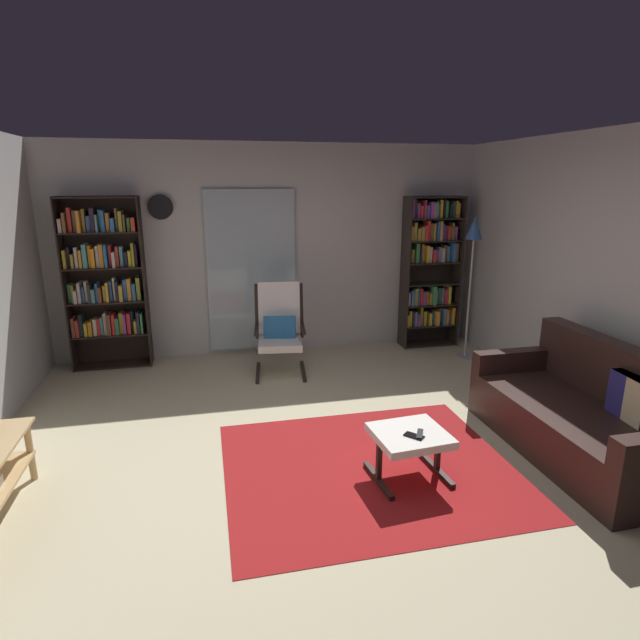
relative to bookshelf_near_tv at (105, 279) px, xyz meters
name	(u,v)px	position (x,y,z in m)	size (l,w,h in m)	color
ground_plane	(324,461)	(1.97, -2.69, -1.05)	(7.02, 7.02, 0.00)	beige
wall_back	(272,250)	(1.97, 0.21, 0.25)	(5.60, 0.06, 2.60)	silver
wall_right	(638,285)	(4.67, -2.69, 0.25)	(0.06, 6.00, 2.60)	silver
glass_door_panel	(252,272)	(1.70, 0.15, 0.00)	(1.10, 0.01, 2.00)	silver
area_rug	(369,468)	(2.28, -2.87, -1.05)	(2.19, 1.89, 0.01)	maroon
bookshelf_near_tv	(105,279)	(0.00, 0.00, 0.00)	(0.87, 0.30, 1.98)	black
bookshelf_near_sofa	(430,267)	(4.00, -0.05, 0.01)	(0.74, 0.30, 1.96)	black
leather_sofa	(586,417)	(4.05, -3.01, -0.74)	(0.88, 1.84, 0.88)	#301D18
lounge_armchair	(280,326)	(1.93, -0.61, -0.51)	(0.64, 0.72, 1.02)	black
ottoman	(410,440)	(2.52, -3.05, -0.74)	(0.56, 0.52, 0.37)	white
tv_remote	(420,434)	(2.57, -3.12, -0.67)	(0.04, 0.14, 0.02)	black
cell_phone	(414,436)	(2.52, -3.12, -0.67)	(0.07, 0.14, 0.01)	black
floor_lamp_by_shelf	(473,244)	(4.26, -0.66, 0.37)	(0.22, 0.22, 1.74)	#A5A5AD
wall_clock	(160,207)	(0.66, 0.14, 0.80)	(0.29, 0.03, 0.29)	silver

